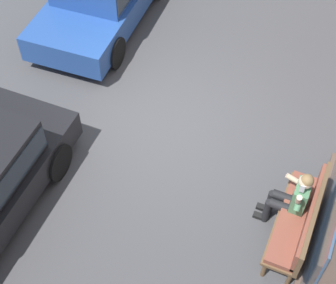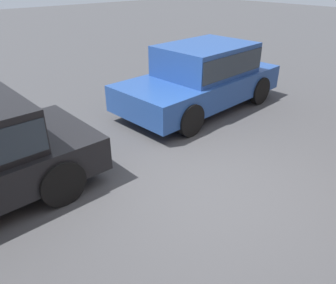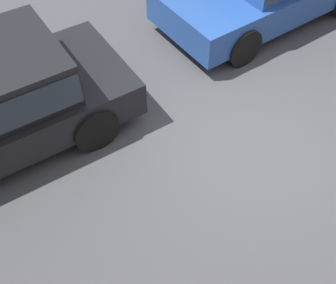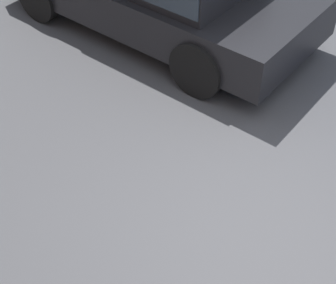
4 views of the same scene
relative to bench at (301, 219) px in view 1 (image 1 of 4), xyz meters
name	(u,v)px [view 1 (image 1 of 4)]	position (x,y,z in m)	size (l,w,h in m)	color
ground_plane	(166,123)	(-1.43, -2.90, -0.61)	(60.00, 60.00, 0.00)	#424244
bench	(301,219)	(0.00, 0.00, 0.00)	(1.80, 0.55, 1.04)	brown
person_on_phone	(293,198)	(-0.23, -0.23, 0.12)	(0.73, 0.74, 1.37)	black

